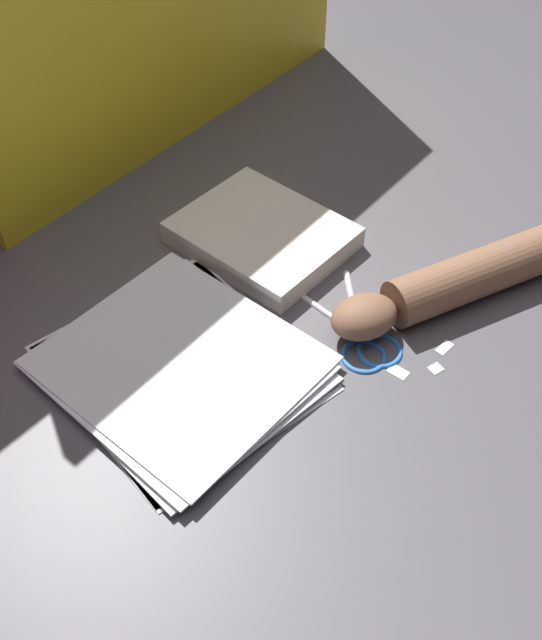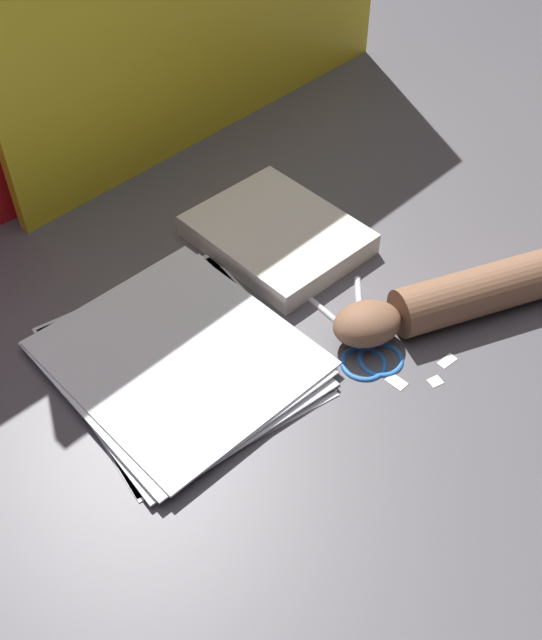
% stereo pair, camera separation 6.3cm
% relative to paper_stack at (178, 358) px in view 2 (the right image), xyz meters
% --- Properties ---
extents(ground_plane, '(6.00, 6.00, 0.00)m').
position_rel_paper_stack_xyz_m(ground_plane, '(0.05, -0.03, -0.01)').
color(ground_plane, '#4C494F').
extents(backdrop_panel_center, '(0.80, 0.06, 0.47)m').
position_rel_paper_stack_xyz_m(backdrop_panel_center, '(0.07, 0.41, 0.23)').
color(backdrop_panel_center, red).
rests_on(backdrop_panel_center, ground_plane).
extents(paper_stack, '(0.30, 0.33, 0.02)m').
position_rel_paper_stack_xyz_m(paper_stack, '(0.00, 0.00, 0.00)').
color(paper_stack, white).
rests_on(paper_stack, ground_plane).
extents(book_closed, '(0.20, 0.24, 0.03)m').
position_rel_paper_stack_xyz_m(book_closed, '(0.24, 0.10, 0.01)').
color(book_closed, silver).
rests_on(book_closed, ground_plane).
extents(scissors, '(0.14, 0.19, 0.01)m').
position_rel_paper_stack_xyz_m(scissors, '(0.20, -0.12, -0.00)').
color(scissors, silver).
rests_on(scissors, ground_plane).
extents(hand_forearm, '(0.35, 0.17, 0.06)m').
position_rel_paper_stack_xyz_m(hand_forearm, '(0.34, -0.16, 0.02)').
color(hand_forearm, brown).
rests_on(hand_forearm, ground_plane).
extents(paper_scrap_near, '(0.02, 0.03, 0.00)m').
position_rel_paper_stack_xyz_m(paper_scrap_near, '(0.19, -0.19, -0.01)').
color(paper_scrap_near, white).
rests_on(paper_scrap_near, ground_plane).
extents(paper_scrap_mid, '(0.03, 0.01, 0.00)m').
position_rel_paper_stack_xyz_m(paper_scrap_mid, '(0.26, -0.21, -0.01)').
color(paper_scrap_mid, white).
rests_on(paper_scrap_mid, ground_plane).
extents(paper_scrap_far, '(0.02, 0.01, 0.00)m').
position_rel_paper_stack_xyz_m(paper_scrap_far, '(0.12, -0.15, -0.01)').
color(paper_scrap_far, white).
rests_on(paper_scrap_far, ground_plane).
extents(paper_scrap_side, '(0.02, 0.02, 0.00)m').
position_rel_paper_stack_xyz_m(paper_scrap_side, '(0.23, -0.22, -0.01)').
color(paper_scrap_side, white).
rests_on(paper_scrap_side, ground_plane).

